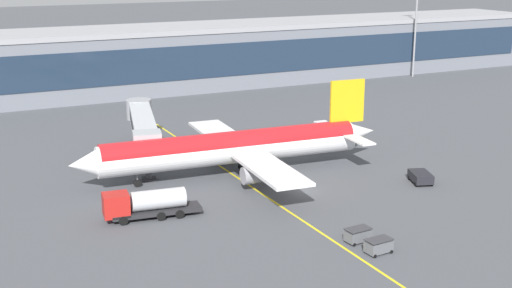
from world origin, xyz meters
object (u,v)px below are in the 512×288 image
at_px(main_airliner, 234,147).
at_px(baggage_cart_0, 379,246).
at_px(fuel_tanker, 145,204).
at_px(pushback_tug, 421,177).
at_px(baggage_cart_1, 358,235).

bearing_deg(main_airliner, baggage_cart_0, -85.46).
relative_size(fuel_tanker, baggage_cart_0, 4.00).
height_order(main_airliner, baggage_cart_0, main_airliner).
distance_m(main_airliner, baggage_cart_0, 29.36).
bearing_deg(baggage_cart_0, pushback_tug, 40.78).
distance_m(pushback_tug, baggage_cart_1, 21.78).
bearing_deg(main_airliner, baggage_cart_1, -85.42).
bearing_deg(main_airliner, pushback_tug, -34.31).
relative_size(fuel_tanker, baggage_cart_1, 4.00).
distance_m(fuel_tanker, baggage_cart_0, 26.03).
height_order(baggage_cart_0, baggage_cart_1, same).
height_order(pushback_tug, baggage_cart_0, baggage_cart_0).
height_order(main_airliner, baggage_cart_1, main_airliner).
relative_size(main_airliner, baggage_cart_1, 15.53).
xyz_separation_m(main_airliner, fuel_tanker, (-15.33, -9.99, -2.13)).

